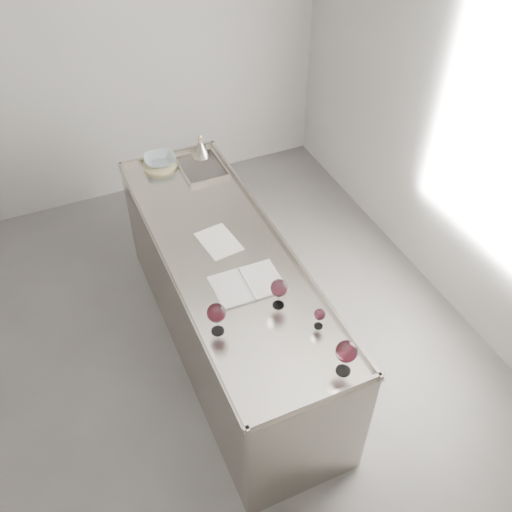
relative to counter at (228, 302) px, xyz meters
name	(u,v)px	position (x,y,z in m)	size (l,w,h in m)	color
room_shell	(153,249)	(-0.50, -0.30, 0.93)	(4.54, 5.04, 2.84)	#53504E
counter	(228,302)	(0.00, 0.00, 0.00)	(0.77, 2.42, 0.97)	#9F978E
wine_glass_left	(216,314)	(-0.28, -0.58, 0.61)	(0.10, 0.10, 0.20)	white
wine_glass_middle	(279,289)	(0.11, -0.54, 0.60)	(0.10, 0.10, 0.19)	white
wine_glass_right	(346,352)	(0.22, -1.08, 0.62)	(0.11, 0.11, 0.22)	white
wine_glass_small	(320,315)	(0.24, -0.77, 0.56)	(0.06, 0.06, 0.13)	white
notebook	(247,284)	(0.01, -0.32, 0.47)	(0.41, 0.29, 0.02)	silver
loose_paper_top	(219,241)	(0.00, 0.10, 0.47)	(0.21, 0.30, 0.00)	silver
trivet	(160,165)	(-0.09, 1.08, 0.48)	(0.26, 0.26, 0.02)	#CCC184
ceramic_bowl	(160,160)	(-0.09, 1.08, 0.52)	(0.23, 0.23, 0.06)	gray
wine_funnel	(201,149)	(0.23, 1.08, 0.53)	(0.14, 0.14, 0.20)	#A29A90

